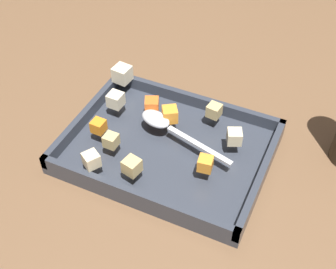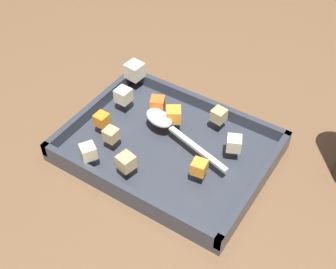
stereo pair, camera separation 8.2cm
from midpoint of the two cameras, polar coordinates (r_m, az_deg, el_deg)
The scene contains 14 objects.
ground_plane at distance 0.86m, azimuth -2.91°, elevation -2.18°, with size 4.00×4.00×0.00m, color brown.
baking_dish at distance 0.85m, azimuth -2.77°, elevation -2.00°, with size 0.37×0.28×0.04m.
carrot_chunk_rim_edge at distance 0.77m, azimuth 1.66°, elevation -3.82°, with size 0.02×0.02×0.02m, color orange.
carrot_chunk_center at distance 0.88m, azimuth -4.73°, elevation 3.55°, with size 0.03×0.03×0.03m, color orange.
carrot_chunk_near_left at distance 0.85m, azimuth -11.43°, elevation 0.90°, with size 0.02×0.02×0.02m, color orange.
carrot_chunk_mid_right at distance 0.85m, azimuth -2.52°, elevation 2.40°, with size 0.03×0.03×0.03m, color orange.
potato_chunk_corner_se at distance 0.82m, azimuth -9.99°, elevation -0.87°, with size 0.02×0.02×0.02m, color tan.
potato_chunk_heap_top at distance 0.90m, azimuth -9.18°, elevation 4.19°, with size 0.03×0.03×0.03m, color beige.
potato_chunk_far_left at distance 0.86m, azimuth 3.10°, elevation 2.87°, with size 0.02×0.02×0.02m, color tan.
potato_chunk_back_center at distance 0.77m, azimuth -7.59°, elevation -4.10°, with size 0.03×0.03×0.03m, color tan.
potato_chunk_corner_ne at distance 0.95m, azimuth -8.22°, elevation 7.40°, with size 0.03×0.03×0.03m, color beige.
potato_chunk_corner_sw at distance 0.82m, azimuth 5.47°, elevation -0.42°, with size 0.03×0.03×0.03m, color beige.
potato_chunk_under_handle at distance 0.79m, azimuth -12.51°, elevation -3.26°, with size 0.03×0.03×0.03m, color beige.
serving_spoon at distance 0.85m, azimuth -3.64°, elevation 1.38°, with size 0.20×0.07×0.02m.
Camera 1 is at (0.25, -0.53, 0.63)m, focal length 48.78 mm.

